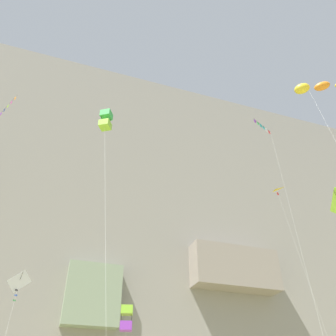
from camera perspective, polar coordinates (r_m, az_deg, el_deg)
The scene contains 7 objects.
cliff_face at distance 75.06m, azimuth -11.67°, elevation -8.69°, with size 180.00×25.06×67.92m.
kite_box_low_center at distance 30.12m, azimuth -9.89°, elevation 7.48°, with size 1.99×5.27×22.69m.
kite_windsock_upper_mid at distance 38.12m, azimuth 23.12°, elevation 11.86°, with size 7.32×7.08×28.65m.
kite_box_high_center at distance 35.40m, azimuth -6.63°, elevation -22.68°, with size 1.30×5.46×10.15m.
kite_banner_near_cliff at distance 42.20m, azimuth 15.67°, elevation 3.45°, with size 3.14×2.24×30.10m.
kite_delta_high_right at distance 58.12m, azimuth 17.03°, elevation -4.28°, with size 2.47×4.79×30.75m.
kite_diamond_upper_right at distance 40.50m, azimuth -22.68°, elevation -16.57°, with size 2.32×5.98×14.11m.
Camera 1 is at (-6.85, -5.98, 1.79)m, focal length 38.25 mm.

